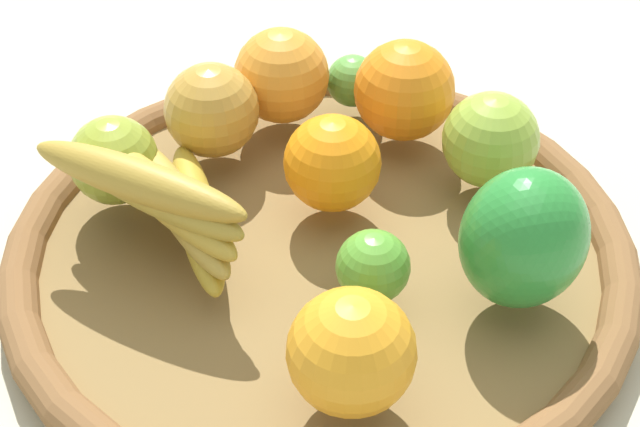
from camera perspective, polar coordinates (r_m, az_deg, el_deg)
The scene contains 13 objects.
ground_plane at distance 0.74m, azimuth 0.00°, elevation -3.32°, with size 2.40×2.40×0.00m, color #BDB89D.
basket at distance 0.73m, azimuth 0.00°, elevation -2.34°, with size 0.47×0.47×0.04m.
bell_pepper at distance 0.65m, azimuth 11.88°, elevation -1.46°, with size 0.09×0.08×0.10m, color #2A8835.
orange_1 at distance 0.72m, azimuth 0.73°, elevation 2.99°, with size 0.07×0.07×0.07m, color orange.
lime_0 at distance 0.65m, azimuth 3.14°, elevation -3.13°, with size 0.05×0.05×0.05m, color #57A032.
banana_bunch at distance 0.69m, azimuth -9.06°, elevation 0.92°, with size 0.15×0.17×0.08m.
apple_0 at distance 0.75m, azimuth 9.99°, elevation 4.28°, with size 0.07×0.07×0.07m, color #93B43C.
apple_1 at distance 0.78m, azimuth -6.38°, elevation 6.05°, with size 0.08×0.08×0.08m, color #BF8D37.
lime_1 at distance 0.84m, azimuth 1.92°, elevation 7.81°, with size 0.04×0.04×0.04m, color #59A044.
orange_3 at distance 0.58m, azimuth 1.86°, elevation -8.14°, with size 0.08×0.08×0.08m, color orange.
orange_2 at distance 0.81m, azimuth -2.27°, elevation 8.10°, with size 0.08×0.08×0.08m, color orange.
apple_2 at distance 0.74m, azimuth -12.02°, elevation 3.09°, with size 0.07×0.07×0.07m, color #8FA333.
orange_0 at distance 0.79m, azimuth 4.98°, elevation 7.23°, with size 0.08×0.08×0.08m, color orange.
Camera 1 is at (0.49, 0.22, 0.51)m, focal length 54.45 mm.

